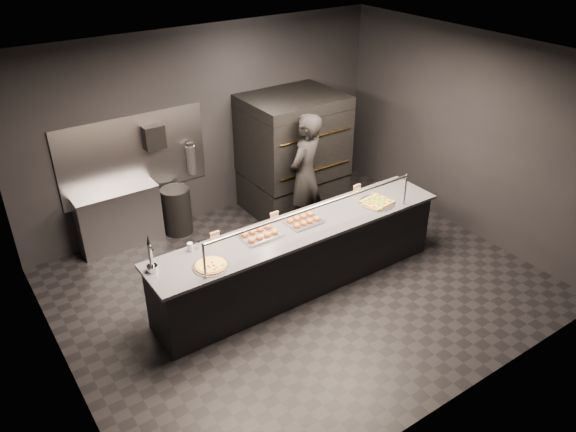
# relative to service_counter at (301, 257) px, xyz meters

# --- Properties ---
(room) EXTENTS (6.04, 6.00, 3.00)m
(room) POSITION_rel_service_counter_xyz_m (-0.02, 0.05, 1.03)
(room) COLOR black
(room) RESTS_ON ground
(service_counter) EXTENTS (4.10, 0.78, 1.37)m
(service_counter) POSITION_rel_service_counter_xyz_m (0.00, 0.00, 0.00)
(service_counter) COLOR black
(service_counter) RESTS_ON ground
(pizza_oven) EXTENTS (1.50, 1.23, 1.91)m
(pizza_oven) POSITION_rel_service_counter_xyz_m (1.20, 1.90, 0.50)
(pizza_oven) COLOR black
(pizza_oven) RESTS_ON ground
(prep_shelf) EXTENTS (1.20, 0.35, 0.90)m
(prep_shelf) POSITION_rel_service_counter_xyz_m (-1.60, 2.32, -0.01)
(prep_shelf) COLOR #99999E
(prep_shelf) RESTS_ON ground
(towel_dispenser) EXTENTS (0.30, 0.20, 0.35)m
(towel_dispenser) POSITION_rel_service_counter_xyz_m (-0.90, 2.39, 1.09)
(towel_dispenser) COLOR black
(towel_dispenser) RESTS_ON room
(fire_extinguisher) EXTENTS (0.14, 0.14, 0.51)m
(fire_extinguisher) POSITION_rel_service_counter_xyz_m (-0.35, 2.40, 0.60)
(fire_extinguisher) COLOR #B2B2B7
(fire_extinguisher) RESTS_ON room
(beer_tap) EXTENTS (0.12, 0.18, 0.48)m
(beer_tap) POSITION_rel_service_counter_xyz_m (-1.93, 0.15, 0.59)
(beer_tap) COLOR silver
(beer_tap) RESTS_ON service_counter
(round_pizza) EXTENTS (0.42, 0.42, 0.03)m
(round_pizza) POSITION_rel_service_counter_xyz_m (-1.35, -0.15, 0.47)
(round_pizza) COLOR silver
(round_pizza) RESTS_ON service_counter
(slider_tray_a) EXTENTS (0.51, 0.39, 0.08)m
(slider_tray_a) POSITION_rel_service_counter_xyz_m (-0.55, 0.10, 0.49)
(slider_tray_a) COLOR silver
(slider_tray_a) RESTS_ON service_counter
(slider_tray_b) EXTENTS (0.45, 0.33, 0.07)m
(slider_tray_b) POSITION_rel_service_counter_xyz_m (0.09, 0.07, 0.48)
(slider_tray_b) COLOR silver
(slider_tray_b) RESTS_ON service_counter
(square_pizza) EXTENTS (0.48, 0.48, 0.05)m
(square_pizza) POSITION_rel_service_counter_xyz_m (1.21, -0.08, 0.47)
(square_pizza) COLOR silver
(square_pizza) RESTS_ON service_counter
(condiment_jar) EXTENTS (0.16, 0.06, 0.11)m
(condiment_jar) POSITION_rel_service_counter_xyz_m (-1.37, 0.28, 0.51)
(condiment_jar) COLOR silver
(condiment_jar) RESTS_ON service_counter
(tent_cards) EXTENTS (2.36, 0.04, 0.15)m
(tent_cards) POSITION_rel_service_counter_xyz_m (-0.04, 0.28, 0.53)
(tent_cards) COLOR white
(tent_cards) RESTS_ON service_counter
(trash_bin) EXTENTS (0.44, 0.44, 0.74)m
(trash_bin) POSITION_rel_service_counter_xyz_m (-0.74, 2.22, -0.10)
(trash_bin) COLOR black
(trash_bin) RESTS_ON ground
(worker) EXTENTS (0.83, 0.72, 1.92)m
(worker) POSITION_rel_service_counter_xyz_m (0.86, 1.10, 0.50)
(worker) COLOR black
(worker) RESTS_ON ground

